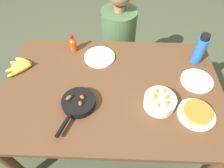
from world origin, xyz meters
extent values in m
plane|color=#474C38|center=(0.00, 0.00, 0.00)|extent=(14.00, 14.00, 0.00)
cube|color=brown|center=(0.00, 0.00, 0.70)|extent=(1.48, 0.96, 0.03)
cylinder|color=brown|center=(-0.68, -0.42, 0.34)|extent=(0.07, 0.07, 0.69)
cylinder|color=brown|center=(-0.68, 0.42, 0.34)|extent=(0.07, 0.07, 0.69)
cylinder|color=brown|center=(0.68, 0.42, 0.34)|extent=(0.07, 0.07, 0.69)
ellipsoid|color=gold|center=(-0.66, 0.20, 0.74)|extent=(0.16, 0.10, 0.04)
ellipsoid|color=gold|center=(-0.67, 0.18, 0.74)|extent=(0.18, 0.05, 0.04)
ellipsoid|color=gold|center=(-0.66, 0.16, 0.74)|extent=(0.16, 0.07, 0.04)
ellipsoid|color=gold|center=(-0.67, 0.14, 0.74)|extent=(0.19, 0.12, 0.04)
ellipsoid|color=gold|center=(-0.66, 0.11, 0.74)|extent=(0.16, 0.16, 0.04)
cylinder|color=#4C3819|center=(-0.60, 0.17, 0.74)|extent=(0.02, 0.02, 0.04)
cylinder|color=black|center=(-0.20, -0.15, 0.73)|extent=(0.20, 0.20, 0.01)
cylinder|color=black|center=(-0.20, -0.15, 0.75)|extent=(0.21, 0.21, 0.04)
cylinder|color=black|center=(-0.26, -0.32, 0.76)|extent=(0.07, 0.15, 0.02)
ellipsoid|color=brown|center=(-0.26, -0.15, 0.79)|extent=(0.05, 0.05, 0.02)
ellipsoid|color=brown|center=(-0.18, -0.14, 0.79)|extent=(0.04, 0.04, 0.03)
ellipsoid|color=brown|center=(-0.18, -0.18, 0.78)|extent=(0.03, 0.04, 0.03)
cylinder|color=white|center=(0.52, -0.20, 0.73)|extent=(0.23, 0.23, 0.02)
cylinder|color=gold|center=(0.52, -0.20, 0.75)|extent=(0.17, 0.17, 0.03)
cylinder|color=#AB7427|center=(0.52, -0.20, 0.77)|extent=(0.17, 0.17, 0.00)
cylinder|color=white|center=(-0.11, 0.28, 0.73)|extent=(0.23, 0.23, 0.02)
cylinder|color=#B2B2B7|center=(-0.12, 0.30, 0.74)|extent=(0.09, 0.07, 0.01)
cube|color=#B2B2B7|center=(-0.05, 0.26, 0.74)|extent=(0.05, 0.04, 0.00)
cylinder|color=white|center=(0.58, 0.07, 0.73)|extent=(0.22, 0.22, 0.02)
cylinder|color=#B2B2B7|center=(0.58, 0.05, 0.74)|extent=(0.01, 0.11, 0.01)
cube|color=#B2B2B7|center=(0.58, 0.12, 0.74)|extent=(0.02, 0.05, 0.00)
cylinder|color=white|center=(0.30, -0.14, 0.76)|extent=(0.20, 0.20, 0.07)
cone|color=orange|center=(0.34, -0.13, 0.81)|extent=(0.04, 0.04, 0.05)
cone|color=orange|center=(0.33, -0.08, 0.81)|extent=(0.04, 0.04, 0.04)
cone|color=orange|center=(0.28, -0.08, 0.81)|extent=(0.05, 0.05, 0.04)
cone|color=orange|center=(0.26, -0.13, 0.82)|extent=(0.04, 0.04, 0.06)
cone|color=orange|center=(0.28, -0.19, 0.81)|extent=(0.04, 0.04, 0.05)
cone|color=orange|center=(0.33, -0.17, 0.82)|extent=(0.05, 0.05, 0.06)
cylinder|color=blue|center=(0.62, 0.28, 0.82)|extent=(0.08, 0.08, 0.20)
cylinder|color=black|center=(0.62, 0.28, 0.94)|extent=(0.06, 0.06, 0.04)
cylinder|color=#C64C0F|center=(-0.31, 0.36, 0.77)|extent=(0.05, 0.05, 0.09)
cone|color=#C64C0F|center=(-0.31, 0.36, 0.83)|extent=(0.05, 0.05, 0.03)
cylinder|color=red|center=(-0.31, 0.36, 0.85)|extent=(0.03, 0.03, 0.03)
cube|color=black|center=(0.04, 0.68, 0.19)|extent=(0.34, 0.34, 0.38)
cylinder|color=#476642|center=(0.04, 0.68, 0.63)|extent=(0.31, 0.31, 0.50)
cylinder|color=#9E7051|center=(0.04, 0.68, 0.91)|extent=(0.09, 0.09, 0.05)
camera|label=1|loc=(0.03, -0.84, 1.78)|focal=32.00mm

